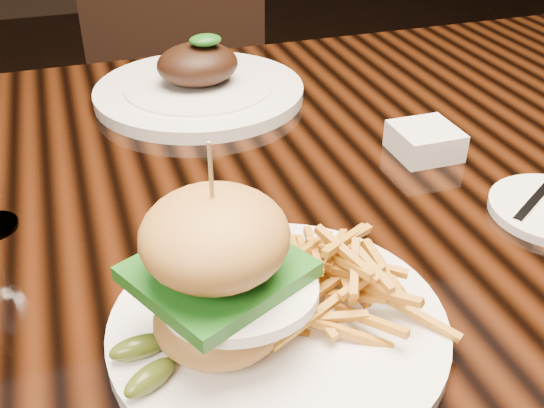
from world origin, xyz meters
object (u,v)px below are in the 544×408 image
object	(u,v)px
burger_plate	(269,291)
dining_table	(253,235)
far_dish	(199,86)
chair_far	(177,76)

from	to	relation	value
burger_plate	dining_table	bearing A→B (deg)	62.21
far_dish	chair_far	distance (m)	0.68
burger_plate	chair_far	xyz separation A→B (m)	(0.13, 1.13, -0.26)
dining_table	burger_plate	bearing A→B (deg)	-103.34
dining_table	far_dish	world-z (taller)	far_dish
far_dish	chair_far	world-z (taller)	chair_far
dining_table	chair_far	distance (m)	0.90
chair_far	burger_plate	bearing A→B (deg)	-84.71
far_dish	chair_far	size ratio (longest dim) A/B	0.32
dining_table	far_dish	distance (m)	0.27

